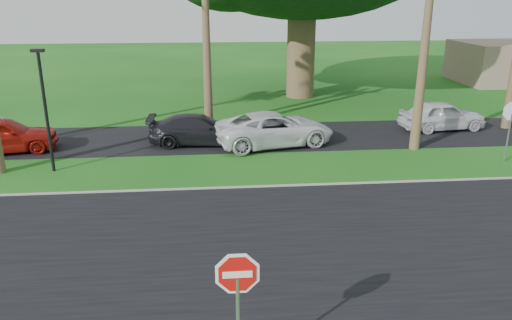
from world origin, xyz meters
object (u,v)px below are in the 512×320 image
at_px(stop_sign_near, 238,290).
at_px(car_pickup, 442,116).
at_px(car_red, 2,135).
at_px(car_minivan, 274,129).
at_px(car_dark, 199,130).
at_px(stop_sign_far, 511,119).

xyz_separation_m(stop_sign_near, car_pickup, (11.08, 15.98, -1.05)).
relative_size(car_red, car_minivan, 0.84).
relative_size(stop_sign_near, car_pickup, 0.62).
relative_size(stop_sign_near, car_red, 0.59).
xyz_separation_m(stop_sign_near, car_dark, (-0.94, 14.60, -1.12)).
relative_size(stop_sign_far, car_red, 0.59).
distance_m(stop_sign_near, car_dark, 14.67).
bearing_deg(car_red, car_pickup, -95.51).
bearing_deg(car_red, stop_sign_near, -157.44).
distance_m(stop_sign_far, car_pickup, 5.11).
xyz_separation_m(car_dark, car_minivan, (3.37, -0.48, 0.08)).
bearing_deg(car_minivan, car_pickup, -90.89).
bearing_deg(car_pickup, car_red, 88.42).
distance_m(stop_sign_far, car_minivan, 9.65).
bearing_deg(stop_sign_far, car_red, -8.43).
xyz_separation_m(car_dark, car_pickup, (12.02, 1.38, 0.06)).
xyz_separation_m(stop_sign_far, car_red, (-20.78, 3.08, -1.02)).
bearing_deg(car_dark, car_pickup, -82.15).
relative_size(car_red, car_dark, 0.98).
bearing_deg(car_red, car_dark, -97.30).
height_order(stop_sign_near, car_pickup, stop_sign_near).
bearing_deg(stop_sign_far, car_pickup, -85.14).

